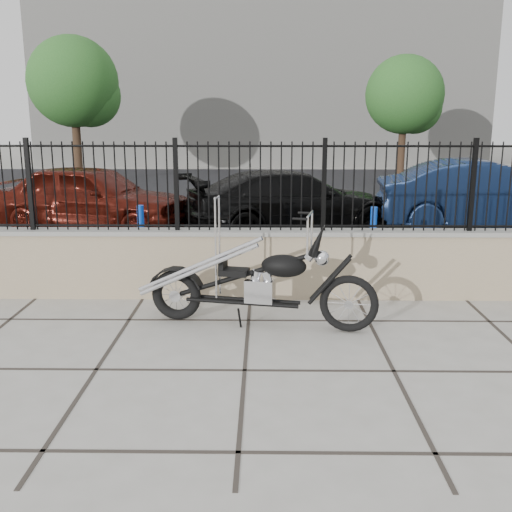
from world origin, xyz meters
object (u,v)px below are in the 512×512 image
object	(u,v)px
car_red	(91,198)
car_black	(292,202)
car_blue	(488,196)
chopper_motorcycle	(256,262)

from	to	relation	value
car_red	car_black	size ratio (longest dim) A/B	0.94
car_red	car_blue	bearing A→B (deg)	-74.90
car_red	car_black	world-z (taller)	car_red
car_black	car_blue	distance (m)	4.28
car_black	car_red	bearing A→B (deg)	69.24
car_black	chopper_motorcycle	bearing A→B (deg)	153.79
chopper_motorcycle	car_red	bearing A→B (deg)	132.95
car_red	car_blue	world-z (taller)	car_blue
chopper_motorcycle	car_blue	world-z (taller)	chopper_motorcycle
car_red	car_black	distance (m)	4.36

